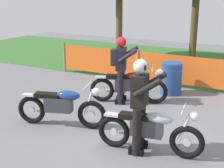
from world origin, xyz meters
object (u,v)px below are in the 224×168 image
Objects in this scene: motorcycle_trailing at (61,106)px; rider_lead at (140,103)px; motorcycle_third at (129,85)px; motorcycle_lead at (150,130)px; rider_third at (121,66)px; spare_drum at (171,78)px.

rider_lead is at bearing -23.50° from motorcycle_trailing.
motorcycle_third is 2.66m from rider_lead.
motorcycle_lead is at bearing 0.57° from rider_lead.
rider_lead is 2.66m from rider_third.
spare_drum is (-0.60, 3.50, -0.48)m from rider_lead.
motorcycle_lead is at bearing -77.27° from motorcycle_third.
spare_drum is (0.91, 1.31, -0.51)m from rider_third.
motorcycle_third is at bearing 110.71° from rider_lead.
rider_third reaches higher than motorcycle_trailing.
motorcycle_third reaches higher than motorcycle_lead.
rider_third reaches higher than motorcycle_lead.
motorcycle_lead is 1.00× the size of motorcycle_trailing.
motorcycle_trailing is 2.06m from rider_third.
spare_drum is (0.70, 1.23, -0.02)m from motorcycle_third.
motorcycle_trailing is 3.52m from spare_drum.
motorcycle_lead is 2.69m from motorcycle_third.
motorcycle_trailing is at bearing 165.22° from motorcycle_lead.
rider_lead is at bearing -179.43° from motorcycle_lead.
motorcycle_third is at bearing 0.51° from rider_third.
rider_lead is (-0.18, -0.03, 0.48)m from motorcycle_lead.
spare_drum is at bearing 51.82° from motorcycle_trailing.
motorcycle_trailing is at bearing 163.76° from rider_lead.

